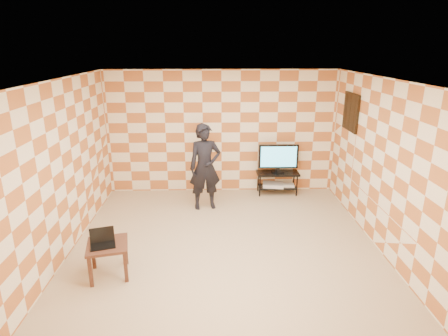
{
  "coord_description": "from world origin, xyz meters",
  "views": [
    {
      "loc": [
        -0.18,
        -5.54,
        3.16
      ],
      "look_at": [
        0.0,
        0.6,
        1.15
      ],
      "focal_mm": 30.0,
      "sensor_mm": 36.0,
      "label": 1
    }
  ],
  "objects_px": {
    "side_table": "(108,249)",
    "person": "(205,167)",
    "tv": "(278,157)",
    "tv_stand": "(277,178)"
  },
  "relations": [
    {
      "from": "side_table",
      "to": "person",
      "type": "xyz_separation_m",
      "value": [
        1.34,
        2.34,
        0.46
      ]
    },
    {
      "from": "side_table",
      "to": "tv",
      "type": "bearing_deg",
      "value": 46.23
    },
    {
      "from": "tv",
      "to": "side_table",
      "type": "height_order",
      "value": "tv"
    },
    {
      "from": "tv_stand",
      "to": "side_table",
      "type": "relative_size",
      "value": 1.39
    },
    {
      "from": "tv_stand",
      "to": "person",
      "type": "height_order",
      "value": "person"
    },
    {
      "from": "tv",
      "to": "side_table",
      "type": "bearing_deg",
      "value": -133.77
    },
    {
      "from": "tv_stand",
      "to": "person",
      "type": "distance_m",
      "value": 1.81
    },
    {
      "from": "tv",
      "to": "side_table",
      "type": "distance_m",
      "value": 4.26
    },
    {
      "from": "side_table",
      "to": "person",
      "type": "distance_m",
      "value": 2.74
    },
    {
      "from": "side_table",
      "to": "person",
      "type": "height_order",
      "value": "person"
    }
  ]
}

